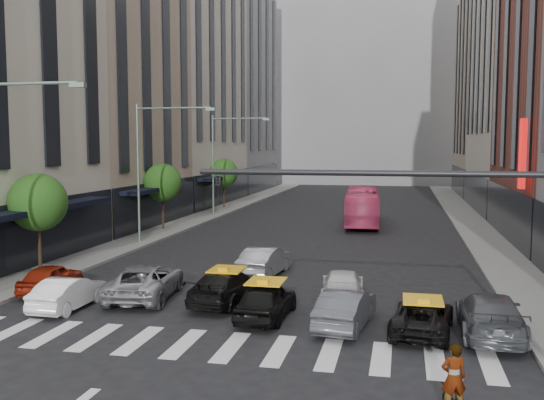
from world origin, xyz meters
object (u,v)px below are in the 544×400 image
Objects in this scene: bus at (362,206)px; streetlamp_far at (223,151)px; streetlamp_mid at (152,154)px; taxi_center at (266,300)px; car_white_front at (69,293)px; taxi_left at (227,287)px; car_red at (51,278)px.

streetlamp_far is at bearing -18.91° from bus.
taxi_center is at bearing -53.85° from streetlamp_mid.
streetlamp_far is at bearing -83.58° from car_white_front.
streetlamp_far is 2.18× the size of taxi_center.
car_white_front is 6.32m from taxi_left.
streetlamp_far is at bearing -65.67° from taxi_left.
streetlamp_far is 0.83× the size of bus.
streetlamp_far reaches higher than taxi_left.
bus reaches higher than car_white_front.
streetlamp_far is 29.66m from car_red.
taxi_center is (11.05, -31.13, -5.20)m from streetlamp_far.
streetlamp_far reaches higher than taxi_center.
taxi_center is (8.01, 0.29, 0.06)m from car_white_front.
taxi_left is 1.17× the size of taxi_center.
streetlamp_mid is 1.00× the size of streetlamp_far.
bus is (11.97, 25.65, 0.87)m from car_red.
streetlamp_mid is 1.87× the size of taxi_left.
bus is (3.82, 25.77, 0.82)m from taxi_left.
streetlamp_far is at bearing -67.76° from taxi_center.
streetlamp_mid is at bearing -51.16° from taxi_center.
streetlamp_far reaches higher than car_white_front.
streetlamp_mid is at bearing 40.71° from bus.
streetlamp_mid is 16.00m from streetlamp_far.
car_red is 0.79× the size of taxi_left.
taxi_center is (11.05, -15.13, -5.20)m from streetlamp_mid.
car_white_front is at bearing 131.10° from car_red.
taxi_left is (8.15, -0.12, 0.05)m from car_red.
taxi_center is (2.06, -1.83, 0.00)m from taxi_left.
taxi_left is 2.75m from taxi_center.
streetlamp_far is 32.00m from car_white_front.
streetlamp_far is 31.09m from taxi_left.
car_white_front is at bearing 26.82° from taxi_left.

